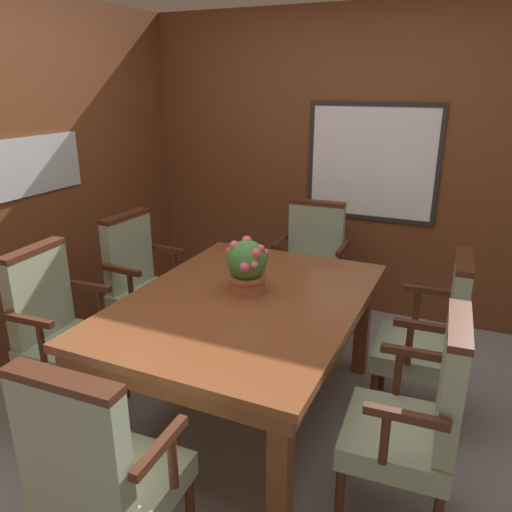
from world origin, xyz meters
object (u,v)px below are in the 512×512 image
dining_table (245,313)px  potted_plant (247,265)px  chair_head_far (312,262)px  chair_right_near (418,416)px  chair_left_far (142,279)px  chair_left_near (58,326)px  chair_right_far (433,334)px  chair_head_near (99,472)px

dining_table → potted_plant: 0.27m
chair_head_far → chair_right_near: size_ratio=1.00×
dining_table → chair_left_far: bearing=158.6°
chair_left_far → chair_left_near: size_ratio=1.00×
dining_table → chair_left_far: size_ratio=1.66×
dining_table → chair_right_far: 1.06m
dining_table → chair_head_near: chair_head_near is taller
dining_table → chair_right_near: (1.00, -0.39, -0.11)m
chair_head_near → chair_right_near: same height
chair_head_near → potted_plant: size_ratio=3.25×
chair_left_far → chair_head_far: bearing=-47.1°
chair_right_near → potted_plant: 1.20m
chair_head_far → chair_head_near: 2.42m
chair_right_far → chair_right_near: bearing=-1.6°
chair_right_far → chair_head_near: bearing=-35.0°
chair_left_far → potted_plant: size_ratio=3.25×
dining_table → chair_head_far: 1.23m
potted_plant → chair_head_near: bearing=-89.0°
chair_right_near → chair_right_far: bearing=178.0°
chair_left_near → chair_right_near: 2.00m
chair_right_far → chair_head_far: bearing=-133.3°
chair_head_far → chair_left_near: 1.90m
dining_table → potted_plant: potted_plant is taller
chair_left_far → chair_head_far: (0.99, 0.83, 0.00)m
chair_left_far → chair_right_far: same height
chair_right_near → chair_right_far: (-0.02, 0.78, 0.00)m
chair_right_far → chair_left_far: bearing=-93.2°
dining_table → potted_plant: size_ratio=5.40×
chair_left_near → chair_head_far: bearing=-35.1°
chair_head_far → potted_plant: potted_plant is taller
potted_plant → chair_left_near: bearing=-152.7°
chair_head_far → chair_left_near: bearing=-124.3°
chair_right_near → chair_right_far: 0.78m
potted_plant → chair_right_near: bearing=-25.5°
chair_head_far → potted_plant: 1.18m
dining_table → chair_head_near: (-0.01, -1.20, -0.11)m
chair_left_near → chair_right_far: 2.13m
dining_table → chair_right_far: (0.98, 0.39, -0.11)m
chair_left_far → chair_right_far: size_ratio=1.00×
chair_left_near → chair_head_near: same height
chair_left_far → potted_plant: 1.07m
chair_head_far → chair_right_near: bearing=-60.9°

